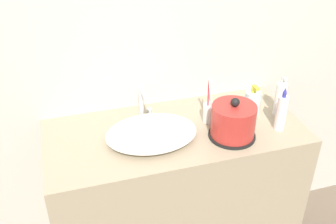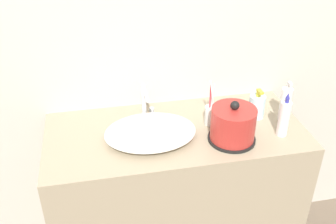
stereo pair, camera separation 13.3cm
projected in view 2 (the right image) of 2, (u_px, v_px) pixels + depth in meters
name	position (u px, v px, depth m)	size (l,w,h in m)	color
wall_back	(163.00, 15.00, 1.74)	(6.00, 0.04, 2.60)	beige
vanity_counter	(175.00, 202.00, 1.96)	(1.14, 0.52, 0.87)	gray
sink_basin	(150.00, 132.00, 1.67)	(0.39, 0.30, 0.06)	silver
faucet	(146.00, 101.00, 1.77)	(0.06, 0.14, 0.16)	silver
electric_kettle	(233.00, 126.00, 1.63)	(0.20, 0.20, 0.19)	black
toothbrush_cup	(212.00, 114.00, 1.76)	(0.06, 0.06, 0.22)	silver
lotion_bottle	(257.00, 106.00, 1.80)	(0.07, 0.07, 0.14)	silver
shampoo_bottle	(285.00, 104.00, 1.77)	(0.05, 0.05, 0.20)	white
mouthwash_bottle	(284.00, 118.00, 1.66)	(0.05, 0.05, 0.20)	white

